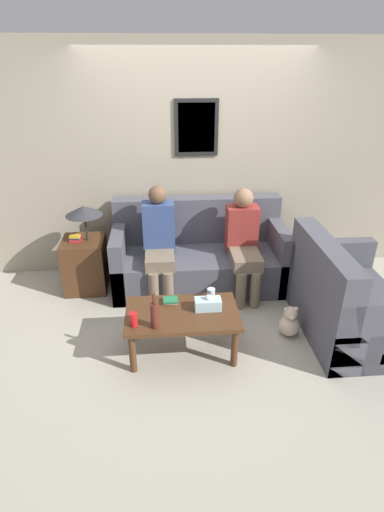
{
  "coord_description": "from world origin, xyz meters",
  "views": [
    {
      "loc": [
        -0.42,
        -3.56,
        2.42
      ],
      "look_at": [
        -0.13,
        -0.12,
        0.67
      ],
      "focal_mm": 28.0,
      "sensor_mm": 36.0,
      "label": 1
    }
  ],
  "objects_px": {
    "coffee_table": "(182,318)",
    "person_left": "(159,240)",
    "couch_main": "(199,257)",
    "couch_side": "(345,302)",
    "teddy_bear": "(289,323)",
    "wine_bottle": "(155,315)",
    "drinking_glass": "(211,293)",
    "person_right": "(243,240)"
  },
  "relations": [
    {
      "from": "coffee_table",
      "to": "person_left",
      "type": "bearing_deg",
      "value": 99.88
    },
    {
      "from": "couch_main",
      "to": "couch_side",
      "type": "relative_size",
      "value": 1.55
    },
    {
      "from": "teddy_bear",
      "to": "wine_bottle",
      "type": "bearing_deg",
      "value": -164.92
    },
    {
      "from": "drinking_glass",
      "to": "person_right",
      "type": "relative_size",
      "value": 0.08
    },
    {
      "from": "coffee_table",
      "to": "person_left",
      "type": "relative_size",
      "value": 0.81
    },
    {
      "from": "wine_bottle",
      "to": "person_left",
      "type": "distance_m",
      "value": 1.23
    },
    {
      "from": "couch_main",
      "to": "person_left",
      "type": "height_order",
      "value": "person_left"
    },
    {
      "from": "couch_side",
      "to": "drinking_glass",
      "type": "relative_size",
      "value": 12.65
    },
    {
      "from": "drinking_glass",
      "to": "couch_main",
      "type": "bearing_deg",
      "value": 90.52
    },
    {
      "from": "person_right",
      "to": "teddy_bear",
      "type": "relative_size",
      "value": 3.72
    },
    {
      "from": "wine_bottle",
      "to": "person_right",
      "type": "xyz_separation_m",
      "value": [
        0.96,
        1.2,
        0.08
      ]
    },
    {
      "from": "drinking_glass",
      "to": "person_right",
      "type": "bearing_deg",
      "value": 60.77
    },
    {
      "from": "couch_main",
      "to": "wine_bottle",
      "type": "distance_m",
      "value": 1.52
    },
    {
      "from": "wine_bottle",
      "to": "drinking_glass",
      "type": "distance_m",
      "value": 0.65
    },
    {
      "from": "couch_main",
      "to": "person_left",
      "type": "distance_m",
      "value": 0.58
    },
    {
      "from": "teddy_bear",
      "to": "person_left",
      "type": "bearing_deg",
      "value": 143.7
    },
    {
      "from": "coffee_table",
      "to": "drinking_glass",
      "type": "relative_size",
      "value": 9.99
    },
    {
      "from": "wine_bottle",
      "to": "person_right",
      "type": "distance_m",
      "value": 1.54
    },
    {
      "from": "couch_main",
      "to": "person_left",
      "type": "xyz_separation_m",
      "value": [
        -0.45,
        -0.19,
        0.32
      ]
    },
    {
      "from": "person_left",
      "to": "person_right",
      "type": "relative_size",
      "value": 1.04
    },
    {
      "from": "coffee_table",
      "to": "drinking_glass",
      "type": "height_order",
      "value": "drinking_glass"
    },
    {
      "from": "person_left",
      "to": "teddy_bear",
      "type": "bearing_deg",
      "value": -36.3
    },
    {
      "from": "wine_bottle",
      "to": "teddy_bear",
      "type": "height_order",
      "value": "wine_bottle"
    },
    {
      "from": "wine_bottle",
      "to": "person_left",
      "type": "bearing_deg",
      "value": 87.62
    },
    {
      "from": "couch_main",
      "to": "wine_bottle",
      "type": "xyz_separation_m",
      "value": [
        -0.5,
        -1.42,
        0.22
      ]
    },
    {
      "from": "coffee_table",
      "to": "person_right",
      "type": "relative_size",
      "value": 0.85
    },
    {
      "from": "person_right",
      "to": "teddy_bear",
      "type": "distance_m",
      "value": 1.03
    },
    {
      "from": "wine_bottle",
      "to": "couch_side",
      "type": "bearing_deg",
      "value": 11.27
    },
    {
      "from": "couch_side",
      "to": "coffee_table",
      "type": "bearing_deg",
      "value": 96.07
    },
    {
      "from": "drinking_glass",
      "to": "person_right",
      "type": "height_order",
      "value": "person_right"
    },
    {
      "from": "couch_main",
      "to": "couch_side",
      "type": "distance_m",
      "value": 1.67
    },
    {
      "from": "couch_main",
      "to": "person_left",
      "type": "relative_size",
      "value": 1.6
    },
    {
      "from": "couch_side",
      "to": "drinking_glass",
      "type": "bearing_deg",
      "value": 88.39
    },
    {
      "from": "person_right",
      "to": "teddy_bear",
      "type": "bearing_deg",
      "value": -70.6
    },
    {
      "from": "drinking_glass",
      "to": "teddy_bear",
      "type": "distance_m",
      "value": 0.83
    },
    {
      "from": "coffee_table",
      "to": "person_right",
      "type": "bearing_deg",
      "value": 54.11
    },
    {
      "from": "couch_side",
      "to": "teddy_bear",
      "type": "bearing_deg",
      "value": 91.71
    },
    {
      "from": "couch_main",
      "to": "couch_side",
      "type": "bearing_deg",
      "value": -39.6
    },
    {
      "from": "wine_bottle",
      "to": "person_left",
      "type": "xyz_separation_m",
      "value": [
        0.05,
        1.23,
        0.1
      ]
    },
    {
      "from": "couch_side",
      "to": "coffee_table",
      "type": "xyz_separation_m",
      "value": [
        -1.55,
        -0.17,
        0.03
      ]
    },
    {
      "from": "couch_side",
      "to": "wine_bottle",
      "type": "distance_m",
      "value": 1.83
    },
    {
      "from": "couch_main",
      "to": "person_right",
      "type": "height_order",
      "value": "person_right"
    }
  ]
}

